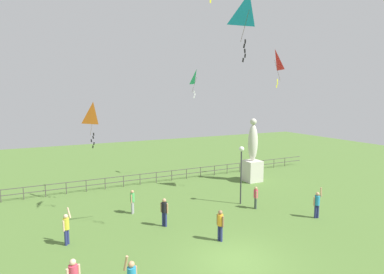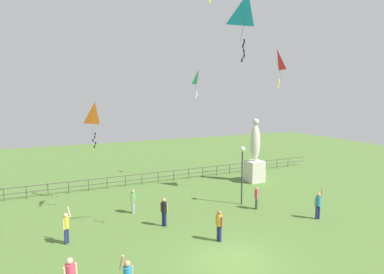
{
  "view_description": "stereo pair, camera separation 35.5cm",
  "coord_description": "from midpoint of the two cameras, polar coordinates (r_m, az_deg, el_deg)",
  "views": [
    {
      "loc": [
        -7.68,
        -11.16,
        7.5
      ],
      "look_at": [
        0.2,
        5.01,
        5.16
      ],
      "focal_mm": 28.91,
      "sensor_mm": 36.0,
      "label": 1
    },
    {
      "loc": [
        -7.36,
        -11.31,
        7.5
      ],
      "look_at": [
        0.2,
        5.01,
        5.16
      ],
      "focal_mm": 28.91,
      "sensor_mm": 36.0,
      "label": 2
    }
  ],
  "objects": [
    {
      "name": "person_4",
      "position": [
        17.59,
        -21.66,
        -14.97
      ],
      "size": [
        0.46,
        0.43,
        1.91
      ],
      "color": "navy",
      "rests_on": "ground_plane"
    },
    {
      "name": "kite_3",
      "position": [
        28.03,
        1.63,
        10.86
      ],
      "size": [
        0.75,
        0.73,
        2.54
      ],
      "color": "#1EB759"
    },
    {
      "name": "kite_4",
      "position": [
        22.6,
        -16.99,
        4.08
      ],
      "size": [
        1.01,
        1.15,
        3.21
      ],
      "color": "orange"
    },
    {
      "name": "person_3",
      "position": [
        20.71,
        -10.34,
        -11.31
      ],
      "size": [
        0.3,
        0.41,
        1.56
      ],
      "color": "#99999E",
      "rests_on": "ground_plane"
    },
    {
      "name": "waterfront_railing",
      "position": [
        27.12,
        -8.77,
        -7.36
      ],
      "size": [
        36.01,
        0.06,
        0.95
      ],
      "color": "#4C4742",
      "rests_on": "ground_plane"
    },
    {
      "name": "person_5",
      "position": [
        21.57,
        12.3,
        -10.67
      ],
      "size": [
        0.28,
        0.42,
        1.51
      ],
      "color": "#3F4C47",
      "rests_on": "ground_plane"
    },
    {
      "name": "person_0",
      "position": [
        16.75,
        5.68,
        -15.6
      ],
      "size": [
        0.31,
        0.49,
        1.67
      ],
      "color": "navy",
      "rests_on": "ground_plane"
    },
    {
      "name": "person_6",
      "position": [
        18.49,
        -4.61,
        -13.3
      ],
      "size": [
        0.35,
        0.42,
        1.68
      ],
      "color": "navy",
      "rests_on": "ground_plane"
    },
    {
      "name": "kite_0",
      "position": [
        23.97,
        15.74,
        13.41
      ],
      "size": [
        0.87,
        0.97,
        2.75
      ],
      "color": "red"
    },
    {
      "name": "lamppost",
      "position": [
        21.73,
        9.73,
        -4.6
      ],
      "size": [
        0.36,
        0.36,
        4.11
      ],
      "color": "#38383D",
      "rests_on": "ground_plane"
    },
    {
      "name": "statue_monument",
      "position": [
        28.04,
        11.85,
        -4.11
      ],
      "size": [
        1.42,
        1.42,
        5.63
      ],
      "color": "beige",
      "rests_on": "ground_plane"
    },
    {
      "name": "kite_2",
      "position": [
        15.36,
        10.94,
        21.8
      ],
      "size": [
        1.16,
        1.29,
        2.94
      ],
      "color": "#198CD1"
    },
    {
      "name": "person_2",
      "position": [
        20.99,
        22.71,
        -11.28
      ],
      "size": [
        0.5,
        0.34,
        1.95
      ],
      "color": "navy",
      "rests_on": "ground_plane"
    },
    {
      "name": "ground_plane",
      "position": [
        15.46,
        8.41,
        -21.69
      ],
      "size": [
        80.0,
        80.0,
        0.0
      ],
      "primitive_type": "plane",
      "color": "#517533"
    }
  ]
}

